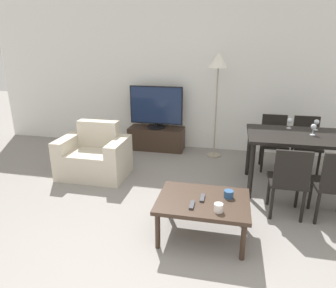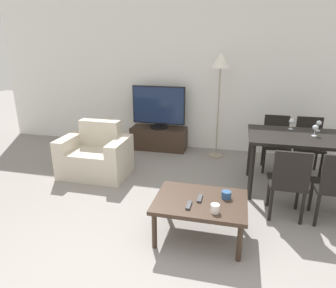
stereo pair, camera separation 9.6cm
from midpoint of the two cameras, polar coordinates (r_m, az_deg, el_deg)
wall_back at (r=5.46m, az=7.34°, el=12.91°), size 7.99×0.06×2.70m
armchair at (r=4.58m, az=-12.97°, el=-2.24°), size 0.97×0.68×0.78m
tv_stand at (r=5.56m, az=-1.24°, el=1.09°), size 1.01×0.40×0.41m
tv at (r=5.41m, az=-1.29°, el=7.00°), size 0.96×0.32×0.76m
coffee_table at (r=3.04m, az=7.10°, el=-11.32°), size 0.90×0.67×0.42m
dining_table at (r=4.19m, az=24.84°, el=0.22°), size 1.34×0.86×0.77m
dining_chair_near at (r=3.54m, az=22.70°, el=-6.43°), size 0.40×0.40×0.83m
dining_chair_far at (r=4.98m, az=25.68°, el=0.27°), size 0.40×0.40×0.83m
dining_chair_near_right at (r=3.65m, az=30.02°, el=-6.79°), size 0.40×0.40×0.83m
dining_chair_far_left at (r=4.90m, az=20.34°, el=0.68°), size 0.40×0.40×0.83m
floor_lamp at (r=5.00m, az=10.53°, el=14.10°), size 0.31×0.31×1.75m
remote_primary at (r=3.02m, az=7.00°, el=-10.25°), size 0.04×0.15×0.02m
remote_secondary at (r=2.89m, az=4.95°, el=-11.55°), size 0.04×0.15×0.02m
cup_white_near at (r=3.07m, az=11.94°, el=-9.46°), size 0.09×0.09×0.07m
cup_colored_far at (r=2.82m, az=9.94°, el=-12.00°), size 0.08×0.08×0.08m
wine_glass_left at (r=4.44m, az=27.35°, el=3.46°), size 0.07×0.07×0.15m
wine_glass_center at (r=4.17m, az=26.84°, el=2.68°), size 0.07×0.07×0.15m
wine_glass_right at (r=4.39m, az=23.05°, el=3.89°), size 0.07×0.07×0.15m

